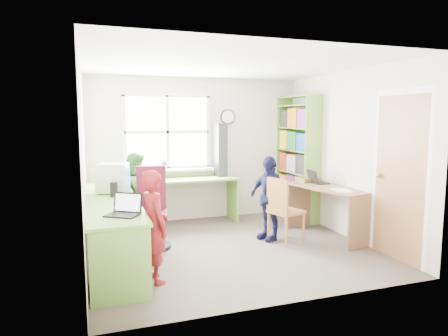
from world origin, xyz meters
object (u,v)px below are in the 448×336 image
at_px(wooden_chair, 283,208).
at_px(bookshelf, 297,161).
at_px(person_red, 154,226).
at_px(l_desk, 132,229).
at_px(crt_monitor, 113,178).
at_px(cd_tower, 221,150).
at_px(person_navy, 269,198).
at_px(right_desk, 330,201).
at_px(laptop_left, 125,210).
at_px(laptop_right, 316,180).
at_px(potted_plant, 162,170).
at_px(swivel_chair, 152,213).
at_px(person_green, 137,195).

bearing_deg(wooden_chair, bookshelf, 34.96).
bearing_deg(person_red, wooden_chair, -81.47).
distance_m(l_desk, crt_monitor, 0.97).
height_order(cd_tower, person_navy, cd_tower).
relative_size(right_desk, bookshelf, 0.65).
xyz_separation_m(right_desk, person_red, (-2.67, -0.81, 0.06)).
bearing_deg(person_navy, crt_monitor, -119.92).
bearing_deg(bookshelf, laptop_left, -147.21).
height_order(laptop_right, potted_plant, potted_plant).
bearing_deg(person_navy, l_desk, -96.99).
distance_m(bookshelf, person_red, 3.41).
xyz_separation_m(swivel_chair, potted_plant, (0.34, 1.07, 0.44)).
distance_m(crt_monitor, potted_plant, 1.24).
relative_size(wooden_chair, laptop_right, 2.95).
bearing_deg(laptop_left, person_navy, 58.76).
bearing_deg(right_desk, person_green, 149.76).
relative_size(swivel_chair, cd_tower, 1.22).
relative_size(wooden_chair, crt_monitor, 1.98).
relative_size(right_desk, person_red, 1.14).
height_order(laptop_left, person_red, person_red).
bearing_deg(crt_monitor, wooden_chair, 0.26).
distance_m(right_desk, person_navy, 0.92).
height_order(crt_monitor, laptop_left, crt_monitor).
height_order(cd_tower, person_red, cd_tower).
bearing_deg(swivel_chair, wooden_chair, -4.57).
relative_size(swivel_chair, person_green, 0.88).
distance_m(wooden_chair, person_green, 2.11).
height_order(crt_monitor, person_red, person_red).
xyz_separation_m(l_desk, bookshelf, (2.96, 1.47, 0.55)).
distance_m(laptop_left, laptop_right, 3.18).
bearing_deg(person_green, person_red, -161.91).
bearing_deg(laptop_left, swivel_chair, 103.04).
height_order(laptop_right, cd_tower, cd_tower).
xyz_separation_m(swivel_chair, cd_tower, (1.34, 1.07, 0.73)).
bearing_deg(swivel_chair, person_navy, 2.09).
xyz_separation_m(right_desk, wooden_chair, (-0.80, -0.07, -0.04)).
distance_m(right_desk, cd_tower, 1.98).
xyz_separation_m(right_desk, laptop_left, (-2.97, -0.83, 0.27)).
bearing_deg(l_desk, laptop_right, 13.31).
distance_m(wooden_chair, laptop_left, 2.32).
distance_m(wooden_chair, potted_plant, 2.09).
bearing_deg(wooden_chair, l_desk, 168.24).
xyz_separation_m(swivel_chair, person_red, (-0.14, -1.17, 0.13)).
bearing_deg(person_red, crt_monitor, 1.56).
height_order(l_desk, cd_tower, cd_tower).
xyz_separation_m(bookshelf, person_green, (-2.75, -0.22, -0.39)).
bearing_deg(person_green, right_desk, -90.40).
bearing_deg(right_desk, cd_tower, 118.65).
relative_size(wooden_chair, person_red, 0.77).
distance_m(crt_monitor, cd_tower, 2.06).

